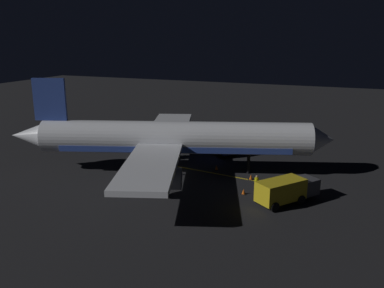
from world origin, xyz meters
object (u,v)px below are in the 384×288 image
ground_crew_worker (256,184)px  traffic_cone_near_right (244,192)px  baggage_truck (286,191)px  traffic_cone_near_left (251,177)px  catering_truck (218,144)px  airliner (170,139)px  traffic_cone_under_wing (217,168)px

ground_crew_worker → traffic_cone_near_right: (1.04, -1.01, -0.64)m
baggage_truck → ground_crew_worker: size_ratio=3.63×
baggage_truck → traffic_cone_near_right: bearing=-98.4°
baggage_truck → traffic_cone_near_left: 6.80m
baggage_truck → ground_crew_worker: bearing=-117.8°
baggage_truck → catering_truck: size_ratio=1.05×
airliner → baggage_truck: 14.41m
airliner → catering_truck: size_ratio=5.88×
traffic_cone_near_right → traffic_cone_under_wing: 7.74m
baggage_truck → traffic_cone_near_left: bearing=-137.9°
traffic_cone_under_wing → traffic_cone_near_right: bearing=38.7°
airliner → catering_truck: (-9.24, 2.61, -2.62)m
catering_truck → traffic_cone_near_right: 14.39m
catering_truck → traffic_cone_near_left: 10.52m
baggage_truck → traffic_cone_near_right: (-0.61, -4.14, -0.97)m
airliner → traffic_cone_under_wing: size_ratio=64.07×
ground_crew_worker → traffic_cone_near_right: 1.59m
baggage_truck → traffic_cone_under_wing: 11.21m
baggage_truck → traffic_cone_near_right: baggage_truck is taller
baggage_truck → ground_crew_worker: (-1.65, -3.12, -0.33)m
baggage_truck → catering_truck: bearing=-140.3°
traffic_cone_near_left → traffic_cone_under_wing: bearing=-110.4°
ground_crew_worker → traffic_cone_under_wing: size_ratio=3.16×
airliner → traffic_cone_near_left: (-1.00, 9.08, -3.61)m
ground_crew_worker → traffic_cone_near_right: bearing=-44.2°
catering_truck → traffic_cone_near_left: size_ratio=10.90×
airliner → traffic_cone_near_left: airliner is taller
airliner → traffic_cone_near_right: 10.67m
catering_truck → ground_crew_worker: size_ratio=3.44×
airliner → ground_crew_worker: airliner is taller
airliner → traffic_cone_near_left: 9.82m
ground_crew_worker → traffic_cone_under_wing: (-5.00, -5.85, -0.64)m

